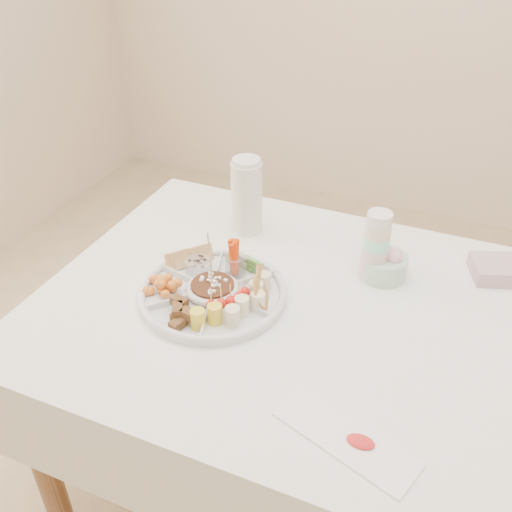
% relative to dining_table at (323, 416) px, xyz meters
% --- Properties ---
extents(floor, '(4.00, 4.00, 0.00)m').
position_rel_dining_table_xyz_m(floor, '(0.00, 0.00, -0.38)').
color(floor, tan).
rests_on(floor, ground).
extents(dining_table, '(1.52, 1.02, 0.76)m').
position_rel_dining_table_xyz_m(dining_table, '(0.00, 0.00, 0.00)').
color(dining_table, white).
rests_on(dining_table, floor).
extents(party_tray, '(0.45, 0.45, 0.04)m').
position_rel_dining_table_xyz_m(party_tray, '(-0.31, -0.05, 0.40)').
color(party_tray, silver).
rests_on(party_tray, dining_table).
extents(bean_dip, '(0.13, 0.13, 0.04)m').
position_rel_dining_table_xyz_m(bean_dip, '(-0.31, -0.05, 0.41)').
color(bean_dip, '#522B20').
rests_on(bean_dip, party_tray).
extents(tortillas, '(0.13, 0.13, 0.07)m').
position_rel_dining_table_xyz_m(tortillas, '(-0.19, -0.01, 0.42)').
color(tortillas, '#C48D3C').
rests_on(tortillas, party_tray).
extents(carrot_cucumber, '(0.14, 0.14, 0.10)m').
position_rel_dining_table_xyz_m(carrot_cucumber, '(-0.28, 0.07, 0.44)').
color(carrot_cucumber, '#EF3C02').
rests_on(carrot_cucumber, party_tray).
extents(pita_raisins, '(0.12, 0.12, 0.06)m').
position_rel_dining_table_xyz_m(pita_raisins, '(-0.41, 0.03, 0.42)').
color(pita_raisins, '#E0B677').
rests_on(pita_raisins, party_tray).
extents(cherries, '(0.13, 0.13, 0.04)m').
position_rel_dining_table_xyz_m(cherries, '(-0.44, -0.09, 0.42)').
color(cherries, orange).
rests_on(cherries, party_tray).
extents(granola_chunks, '(0.13, 0.13, 0.05)m').
position_rel_dining_table_xyz_m(granola_chunks, '(-0.34, -0.18, 0.42)').
color(granola_chunks, brown).
rests_on(granola_chunks, party_tray).
extents(banana_tomato, '(0.14, 0.14, 0.10)m').
position_rel_dining_table_xyz_m(banana_tomato, '(-0.22, -0.14, 0.44)').
color(banana_tomato, '#DCD07D').
rests_on(banana_tomato, party_tray).
extents(cup_stack, '(0.09, 0.09, 0.21)m').
position_rel_dining_table_xyz_m(cup_stack, '(0.05, 0.20, 0.48)').
color(cup_stack, silver).
rests_on(cup_stack, dining_table).
extents(thermos, '(0.12, 0.12, 0.24)m').
position_rel_dining_table_xyz_m(thermos, '(-0.37, 0.29, 0.50)').
color(thermos, silver).
rests_on(thermos, dining_table).
extents(flower_bowl, '(0.15, 0.15, 0.10)m').
position_rel_dining_table_xyz_m(flower_bowl, '(0.07, 0.22, 0.43)').
color(flower_bowl, '#8CC09C').
rests_on(flower_bowl, dining_table).
extents(napkin_stack, '(0.16, 0.15, 0.04)m').
position_rel_dining_table_xyz_m(napkin_stack, '(0.36, 0.34, 0.40)').
color(napkin_stack, '#C09AA5').
rests_on(napkin_stack, dining_table).
extents(placemat, '(0.31, 0.19, 0.01)m').
position_rel_dining_table_xyz_m(placemat, '(0.13, -0.35, 0.38)').
color(placemat, silver).
rests_on(placemat, dining_table).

